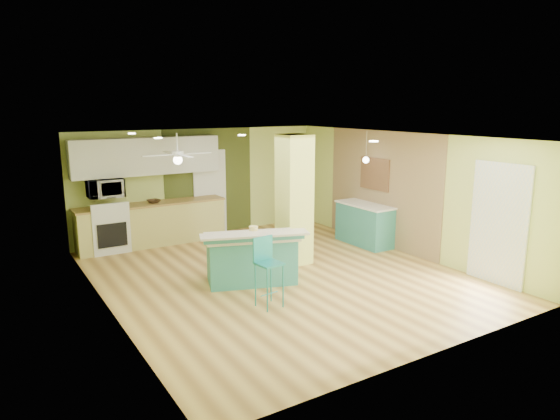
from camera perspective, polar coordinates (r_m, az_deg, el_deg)
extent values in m
cube|color=olive|center=(9.15, -0.10, -7.48)|extent=(6.00, 7.00, 0.01)
cube|color=white|center=(8.65, -0.11, 8.40)|extent=(6.00, 7.00, 0.01)
cube|color=#C7D873|center=(11.90, -9.02, 3.14)|extent=(6.00, 0.01, 2.50)
cube|color=#C7D873|center=(6.21, 17.23, -5.38)|extent=(6.00, 0.01, 2.50)
cube|color=#C7D873|center=(7.71, -19.47, -2.17)|extent=(0.01, 7.00, 2.50)
cube|color=#C7D873|center=(10.68, 13.76, 1.95)|extent=(0.01, 7.00, 2.50)
cube|color=#82674A|center=(11.09, 11.50, 2.41)|extent=(0.02, 3.40, 2.50)
cube|color=#424C1E|center=(11.96, -8.10, 3.22)|extent=(2.20, 0.02, 2.50)
cube|color=white|center=(11.97, -8.01, 2.02)|extent=(0.82, 0.05, 2.00)
cube|color=white|center=(9.26, 23.70, -1.49)|extent=(0.04, 1.08, 2.10)
cube|color=#DBE369|center=(9.57, 1.64, 1.16)|extent=(0.55, 0.55, 2.50)
cube|color=#C6BD68|center=(11.33, -14.35, -1.65)|extent=(3.20, 0.60, 0.90)
cube|color=olive|center=(11.23, -14.47, 0.68)|extent=(3.25, 0.63, 0.04)
cube|color=silver|center=(11.10, -19.02, -2.22)|extent=(0.76, 0.64, 0.90)
cube|color=black|center=(10.79, -18.61, -2.75)|extent=(0.59, 0.02, 0.50)
cube|color=silver|center=(10.70, -18.85, 0.25)|extent=(0.76, 0.06, 0.18)
cube|color=silver|center=(11.20, -14.93, 5.96)|extent=(3.20, 0.34, 0.80)
imported|color=white|center=(10.92, -19.34, 2.37)|extent=(0.70, 0.48, 0.39)
cylinder|color=white|center=(9.99, -11.68, 7.45)|extent=(0.03, 0.03, 0.40)
cylinder|color=white|center=(10.00, -11.63, 6.31)|extent=(0.24, 0.24, 0.10)
sphere|color=white|center=(10.01, -11.60, 5.63)|extent=(0.18, 0.18, 0.18)
cylinder|color=silver|center=(10.86, 9.85, 7.28)|extent=(0.01, 0.01, 0.62)
sphere|color=white|center=(10.89, 9.79, 5.66)|extent=(0.14, 0.14, 0.14)
cube|color=brown|center=(11.17, 10.77, 4.07)|extent=(0.03, 0.90, 0.70)
cube|color=teal|center=(8.73, -3.28, -5.71)|extent=(1.65, 1.19, 0.79)
cube|color=beige|center=(8.62, -3.31, -3.07)|extent=(1.76, 1.30, 0.04)
cube|color=teal|center=(8.26, -2.91, -3.16)|extent=(1.63, 0.66, 0.11)
cube|color=beige|center=(8.25, -2.92, -2.81)|extent=(1.82, 0.93, 0.04)
cylinder|color=teal|center=(7.49, -1.46, -9.20)|extent=(0.02, 0.02, 0.68)
cylinder|color=teal|center=(7.66, 0.36, -8.70)|extent=(0.02, 0.02, 0.68)
cylinder|color=teal|center=(7.72, -2.83, -8.57)|extent=(0.02, 0.02, 0.68)
cylinder|color=teal|center=(7.88, -1.03, -8.10)|extent=(0.02, 0.02, 0.68)
cube|color=teal|center=(7.57, -1.25, -6.14)|extent=(0.40, 0.40, 0.03)
cube|color=teal|center=(7.63, -1.99, -4.40)|extent=(0.36, 0.07, 0.38)
cube|color=teal|center=(11.19, 9.62, -1.69)|extent=(0.56, 1.35, 0.87)
cube|color=white|center=(11.09, 9.70, 0.58)|extent=(0.60, 1.41, 0.04)
imported|color=#392717|center=(11.23, -14.25, 0.97)|extent=(0.34, 0.34, 0.07)
cylinder|color=yellow|center=(8.47, -3.04, -2.50)|extent=(0.15, 0.15, 0.19)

